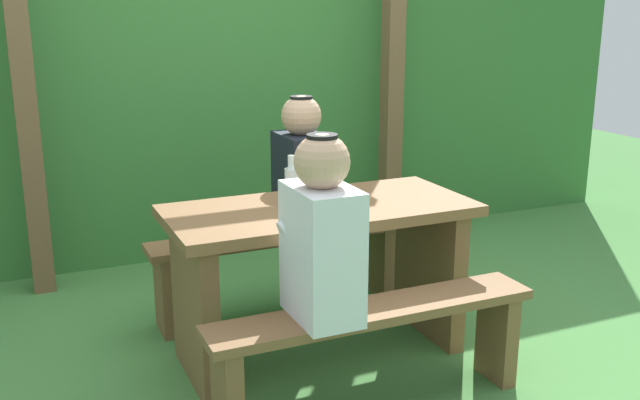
{
  "coord_description": "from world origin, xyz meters",
  "views": [
    {
      "loc": [
        -1.29,
        -2.91,
        1.63
      ],
      "look_at": [
        0.0,
        0.0,
        0.77
      ],
      "focal_mm": 40.74,
      "sensor_mm": 36.0,
      "label": 1
    }
  ],
  "objects_px": {
    "bench_near": "(374,336)",
    "bench_far": "(279,255)",
    "bottle_left": "(317,187)",
    "person_white_shirt": "(322,235)",
    "person_black_coat": "(302,169)",
    "drinking_glass": "(328,202)",
    "picnic_table": "(320,254)",
    "bottle_right": "(292,183)"
  },
  "relations": [
    {
      "from": "bench_near",
      "to": "bottle_right",
      "type": "relative_size",
      "value": 6.3
    },
    {
      "from": "drinking_glass",
      "to": "bench_far",
      "type": "bearing_deg",
      "value": 88.74
    },
    {
      "from": "bench_far",
      "to": "person_white_shirt",
      "type": "xyz_separation_m",
      "value": [
        -0.23,
        -1.07,
        0.46
      ]
    },
    {
      "from": "picnic_table",
      "to": "bottle_left",
      "type": "xyz_separation_m",
      "value": [
        -0.03,
        -0.04,
        0.34
      ]
    },
    {
      "from": "bench_near",
      "to": "person_white_shirt",
      "type": "relative_size",
      "value": 1.95
    },
    {
      "from": "bench_far",
      "to": "bottle_right",
      "type": "xyz_separation_m",
      "value": [
        -0.1,
        -0.44,
        0.51
      ]
    },
    {
      "from": "drinking_glass",
      "to": "bottle_left",
      "type": "height_order",
      "value": "bottle_left"
    },
    {
      "from": "bench_far",
      "to": "person_black_coat",
      "type": "height_order",
      "value": "person_black_coat"
    },
    {
      "from": "bench_near",
      "to": "drinking_glass",
      "type": "relative_size",
      "value": 14.31
    },
    {
      "from": "bench_far",
      "to": "bottle_left",
      "type": "xyz_separation_m",
      "value": [
        -0.03,
        -0.58,
        0.52
      ]
    },
    {
      "from": "picnic_table",
      "to": "bottle_right",
      "type": "bearing_deg",
      "value": 135.34
    },
    {
      "from": "person_white_shirt",
      "to": "bottle_left",
      "type": "height_order",
      "value": "person_white_shirt"
    },
    {
      "from": "person_black_coat",
      "to": "picnic_table",
      "type": "bearing_deg",
      "value": -103.97
    },
    {
      "from": "bench_far",
      "to": "person_white_shirt",
      "type": "bearing_deg",
      "value": -102.17
    },
    {
      "from": "bench_near",
      "to": "bench_far",
      "type": "bearing_deg",
      "value": 90.0
    },
    {
      "from": "bench_near",
      "to": "drinking_glass",
      "type": "height_order",
      "value": "drinking_glass"
    },
    {
      "from": "drinking_glass",
      "to": "person_black_coat",
      "type": "bearing_deg",
      "value": 77.33
    },
    {
      "from": "picnic_table",
      "to": "person_white_shirt",
      "type": "xyz_separation_m",
      "value": [
        -0.23,
        -0.53,
        0.28
      ]
    },
    {
      "from": "bench_far",
      "to": "drinking_glass",
      "type": "xyz_separation_m",
      "value": [
        -0.01,
        -0.66,
        0.46
      ]
    },
    {
      "from": "person_black_coat",
      "to": "bottle_left",
      "type": "distance_m",
      "value": 0.6
    },
    {
      "from": "person_black_coat",
      "to": "drinking_glass",
      "type": "distance_m",
      "value": 0.67
    },
    {
      "from": "person_white_shirt",
      "to": "person_black_coat",
      "type": "relative_size",
      "value": 1.0
    },
    {
      "from": "bench_far",
      "to": "drinking_glass",
      "type": "height_order",
      "value": "drinking_glass"
    },
    {
      "from": "person_black_coat",
      "to": "bottle_right",
      "type": "xyz_separation_m",
      "value": [
        -0.23,
        -0.43,
        0.05
      ]
    },
    {
      "from": "picnic_table",
      "to": "bottle_left",
      "type": "height_order",
      "value": "bottle_left"
    },
    {
      "from": "bench_far",
      "to": "bench_near",
      "type": "bearing_deg",
      "value": -90.0
    },
    {
      "from": "bench_near",
      "to": "bench_far",
      "type": "relative_size",
      "value": 1.0
    },
    {
      "from": "bench_near",
      "to": "bench_far",
      "type": "height_order",
      "value": "same"
    },
    {
      "from": "person_black_coat",
      "to": "drinking_glass",
      "type": "height_order",
      "value": "person_black_coat"
    },
    {
      "from": "picnic_table",
      "to": "bottle_right",
      "type": "relative_size",
      "value": 6.3
    },
    {
      "from": "bottle_right",
      "to": "drinking_glass",
      "type": "bearing_deg",
      "value": -68.85
    },
    {
      "from": "person_black_coat",
      "to": "bottle_left",
      "type": "height_order",
      "value": "person_black_coat"
    },
    {
      "from": "person_white_shirt",
      "to": "bottle_left",
      "type": "distance_m",
      "value": 0.53
    },
    {
      "from": "drinking_glass",
      "to": "bottle_right",
      "type": "height_order",
      "value": "bottle_right"
    },
    {
      "from": "bottle_right",
      "to": "bench_near",
      "type": "bearing_deg",
      "value": -81.09
    },
    {
      "from": "bottle_right",
      "to": "person_black_coat",
      "type": "bearing_deg",
      "value": 61.89
    },
    {
      "from": "bench_near",
      "to": "bench_far",
      "type": "distance_m",
      "value": 1.07
    },
    {
      "from": "picnic_table",
      "to": "person_black_coat",
      "type": "distance_m",
      "value": 0.62
    },
    {
      "from": "bottle_left",
      "to": "bottle_right",
      "type": "distance_m",
      "value": 0.16
    },
    {
      "from": "bench_near",
      "to": "bottle_right",
      "type": "height_order",
      "value": "bottle_right"
    },
    {
      "from": "bottle_left",
      "to": "person_black_coat",
      "type": "bearing_deg",
      "value": 74.06
    },
    {
      "from": "picnic_table",
      "to": "bench_near",
      "type": "distance_m",
      "value": 0.57
    }
  ]
}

